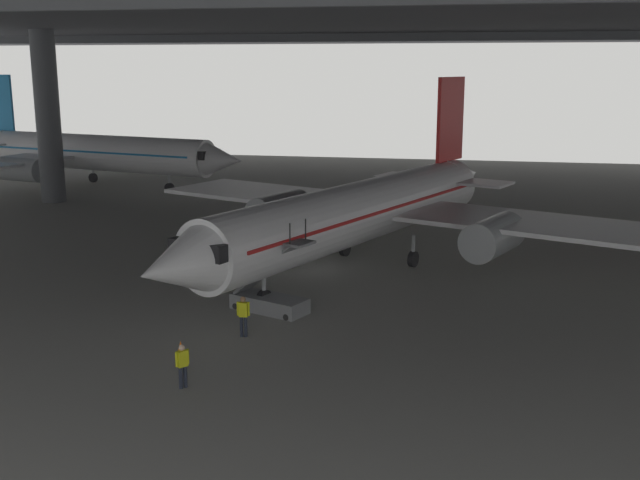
# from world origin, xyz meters

# --- Properties ---
(ground_plane) EXTENTS (110.00, 110.00, 0.00)m
(ground_plane) POSITION_xyz_m (0.00, 0.00, 0.00)
(ground_plane) COLOR gray
(hangar_structure) EXTENTS (121.00, 99.00, 15.20)m
(hangar_structure) POSITION_xyz_m (-0.10, 13.74, 14.57)
(hangar_structure) COLOR #4C4F54
(hangar_structure) RESTS_ON ground_plane
(airplane_main) EXTENTS (31.32, 31.37, 10.43)m
(airplane_main) POSITION_xyz_m (1.34, 1.73, 3.26)
(airplane_main) COLOR white
(airplane_main) RESTS_ON ground_plane
(boarding_stairs) EXTENTS (4.22, 2.82, 4.44)m
(boarding_stairs) POSITION_xyz_m (-1.69, -6.91, 0.71)
(boarding_stairs) COLOR slate
(boarding_stairs) RESTS_ON ground_plane
(crew_worker_near_nose) EXTENTS (0.39, 0.45, 1.61)m
(crew_worker_near_nose) POSITION_xyz_m (-2.48, -16.03, 0.92)
(crew_worker_near_nose) COLOR #232838
(crew_worker_near_nose) RESTS_ON ground_plane
(crew_worker_by_stairs) EXTENTS (0.55, 0.26, 1.76)m
(crew_worker_by_stairs) POSITION_xyz_m (-1.91, -10.50, 1.01)
(crew_worker_by_stairs) COLOR #232838
(crew_worker_by_stairs) RESTS_ON ground_plane
(airplane_distant) EXTENTS (32.06, 31.51, 10.32)m
(airplane_distant) POSITION_xyz_m (-28.02, 26.66, 3.24)
(airplane_distant) COLOR white
(airplane_distant) RESTS_ON ground_plane
(traffic_cone_orange) EXTENTS (0.36, 0.36, 0.60)m
(traffic_cone_orange) POSITION_xyz_m (-3.73, -13.04, 0.29)
(traffic_cone_orange) COLOR black
(traffic_cone_orange) RESTS_ON ground_plane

